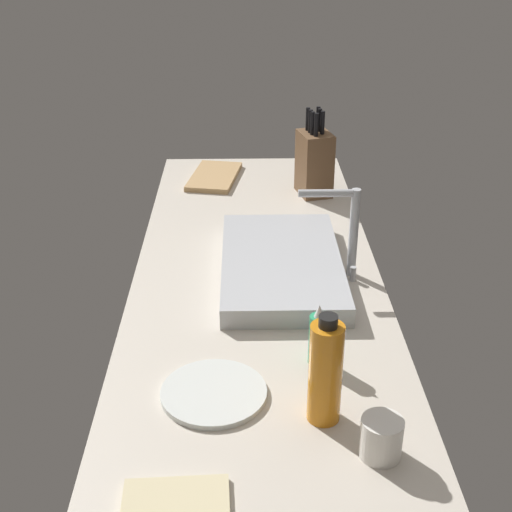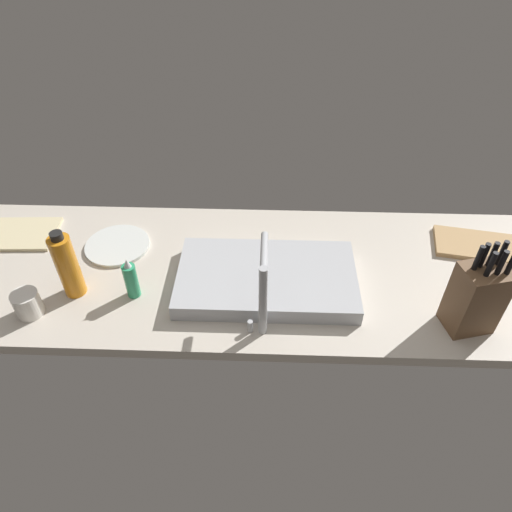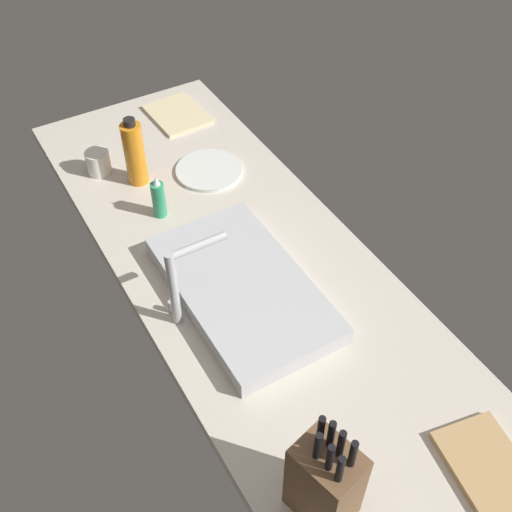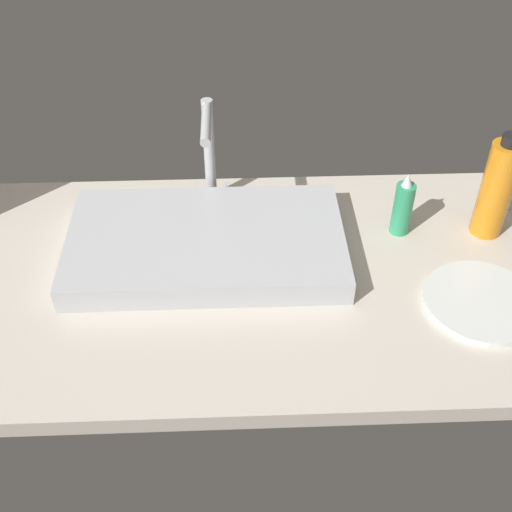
% 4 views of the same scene
% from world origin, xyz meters
% --- Properties ---
extents(countertop_slab, '(1.99, 0.66, 0.04)m').
position_xyz_m(countertop_slab, '(0.00, 0.00, 0.02)').
color(countertop_slab, beige).
rests_on(countertop_slab, ground).
extents(sink_basin, '(0.55, 0.32, 0.05)m').
position_xyz_m(sink_basin, '(-0.05, 0.06, 0.06)').
color(sink_basin, '#B7BABF').
rests_on(sink_basin, countertop_slab).
extents(faucet, '(0.06, 0.16, 0.24)m').
position_xyz_m(faucet, '(-0.04, 0.23, 0.18)').
color(faucet, '#B7BABF').
rests_on(faucet, countertop_slab).
extents(soap_bottle, '(0.04, 0.04, 0.14)m').
position_xyz_m(soap_bottle, '(0.35, 0.12, 0.10)').
color(soap_bottle, '#2D9966').
rests_on(soap_bottle, countertop_slab).
extents(water_bottle, '(0.06, 0.06, 0.23)m').
position_xyz_m(water_bottle, '(0.53, 0.12, 0.14)').
color(water_bottle, orange).
rests_on(water_bottle, countertop_slab).
extents(dinner_plate, '(0.22, 0.22, 0.01)m').
position_xyz_m(dinner_plate, '(0.46, -0.10, 0.04)').
color(dinner_plate, silver).
rests_on(dinner_plate, countertop_slab).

